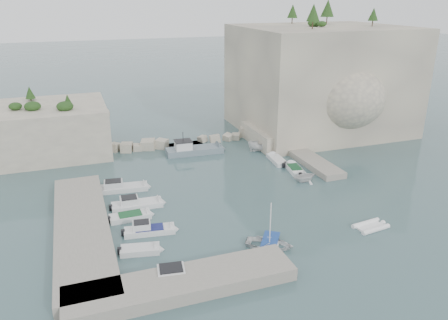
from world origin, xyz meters
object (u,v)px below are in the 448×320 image
object	(u,v)px
motorboat_a	(122,190)
tender_east_c	(277,162)
motorboat_f	(183,280)
tender_east_b	(294,171)
motorboat_b	(137,207)
inflatable_dinghy	(370,228)
tender_east_a	(304,181)
motorboat_d	(150,233)
tender_east_d	(264,151)
work_boat	(195,153)
rowboat	(269,247)
motorboat_e	(140,252)
motorboat_c	(131,219)

from	to	relation	value
motorboat_a	tender_east_c	world-z (taller)	motorboat_a
motorboat_f	tender_east_b	size ratio (longest dim) A/B	1.42
motorboat_b	inflatable_dinghy	size ratio (longest dim) A/B	1.63
tender_east_a	motorboat_d	bearing A→B (deg)	102.24
tender_east_a	motorboat_f	bearing A→B (deg)	122.39
tender_east_c	tender_east_d	distance (m)	4.81
tender_east_a	tender_east_b	size ratio (longest dim) A/B	0.66
motorboat_b	tender_east_c	xyz separation A→B (m)	(20.46, 7.43, 0.00)
motorboat_d	tender_east_a	world-z (taller)	tender_east_a
motorboat_b	work_boat	distance (m)	18.06
motorboat_a	rowboat	distance (m)	20.48
motorboat_a	motorboat_d	xyz separation A→B (m)	(1.28, -11.00, 0.00)
motorboat_a	tender_east_a	distance (m)	22.24
motorboat_f	tender_east_a	distance (m)	24.09
motorboat_e	motorboat_f	distance (m)	5.81
tender_east_d	work_boat	world-z (taller)	work_boat
motorboat_c	motorboat_e	size ratio (longest dim) A/B	1.20
rowboat	tender_east_a	bearing A→B (deg)	-6.68
inflatable_dinghy	work_boat	world-z (taller)	work_boat
motorboat_b	work_boat	bearing A→B (deg)	56.05
motorboat_f	motorboat_d	bearing A→B (deg)	105.88
motorboat_a	motorboat_f	distance (m)	19.46
motorboat_a	tender_east_b	size ratio (longest dim) A/B	1.39
motorboat_a	motorboat_e	xyz separation A→B (m)	(-0.15, -14.11, 0.00)
motorboat_f	tender_east_d	size ratio (longest dim) A/B	1.38
motorboat_d	tender_east_c	distance (m)	24.27
motorboat_a	motorboat_c	xyz separation A→B (m)	(-0.07, -7.48, 0.00)
motorboat_c	tender_east_a	distance (m)	21.93
motorboat_f	inflatable_dinghy	xyz separation A→B (m)	(19.66, 1.98, 0.00)
motorboat_b	rowboat	xyz separation A→B (m)	(10.12, -12.18, 0.00)
motorboat_c	tender_east_d	bearing A→B (deg)	32.53
motorboat_a	motorboat_b	bearing A→B (deg)	-71.86
motorboat_e	tender_east_a	distance (m)	23.75
motorboat_a	motorboat_d	size ratio (longest dim) A/B	1.25
motorboat_b	inflatable_dinghy	distance (m)	24.42
motorboat_c	motorboat_d	size ratio (longest dim) A/B	0.86
motorboat_c	tender_east_d	world-z (taller)	tender_east_d
motorboat_f	tender_east_a	bearing A→B (deg)	44.82
motorboat_e	work_boat	bearing A→B (deg)	74.33
motorboat_b	tender_east_b	size ratio (longest dim) A/B	1.25
inflatable_dinghy	tender_east_a	xyz separation A→B (m)	(-0.40, 12.50, 0.00)
motorboat_b	tender_east_b	world-z (taller)	motorboat_b
tender_east_c	motorboat_c	bearing A→B (deg)	119.21
motorboat_f	tender_east_c	distance (m)	28.90
inflatable_dinghy	motorboat_f	bearing A→B (deg)	178.71
tender_east_d	motorboat_b	bearing A→B (deg)	129.96
motorboat_f	tender_east_a	size ratio (longest dim) A/B	2.14
rowboat	tender_east_b	world-z (taller)	rowboat
motorboat_f	tender_east_c	xyz separation A→B (m)	(19.05, 21.74, 0.00)
motorboat_b	inflatable_dinghy	xyz separation A→B (m)	(21.07, -12.34, 0.00)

